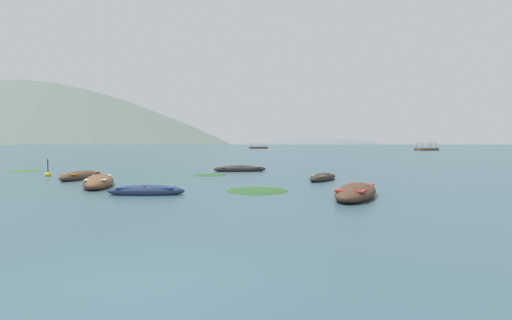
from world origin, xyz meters
TOP-DOWN VIEW (x-y plane):
  - ground_plane at (0.00, 1500.00)m, footprint 6000.00×6000.00m
  - mountain_1 at (-533.24, 1430.31)m, footprint 1391.15×1391.15m
  - mountain_2 at (278.55, 1511.28)m, footprint 1118.60×1118.60m
  - mountain_3 at (1072.47, 1581.41)m, footprint 552.49×552.49m
  - rowboat_0 at (-1.99, 10.58)m, footprint 3.15×1.01m
  - rowboat_1 at (-4.92, 13.89)m, footprint 2.15×4.63m
  - rowboat_2 at (-7.15, 17.68)m, footprint 1.94×3.67m
  - rowboat_4 at (6.14, 9.14)m, footprint 3.13×4.26m
  - rowboat_5 at (6.54, 16.11)m, footprint 2.51×3.07m
  - rowboat_6 at (2.10, 23.60)m, footprint 3.95×1.35m
  - ferry_0 at (59.61, 107.56)m, footprint 7.52×4.72m
  - ferry_1 at (13.20, 158.45)m, footprint 7.98×4.88m
  - mooring_buoy at (-10.01, 19.94)m, footprint 0.38×0.38m
  - weed_patch_0 at (-14.10, 25.19)m, footprint 2.95×3.37m
  - weed_patch_1 at (0.03, 20.11)m, footprint 3.03×3.02m
  - weed_patch_2 at (2.55, 11.54)m, footprint 3.07×3.29m

SIDE VIEW (x-z plane):
  - ground_plane at x=0.00m, z-range 0.00..0.00m
  - weed_patch_0 at x=-14.10m, z-range -0.07..0.07m
  - weed_patch_1 at x=0.03m, z-range -0.07..0.07m
  - weed_patch_2 at x=2.55m, z-range -0.07..0.07m
  - mooring_buoy at x=-10.01m, z-range -0.49..0.70m
  - rowboat_0 at x=-1.99m, z-range -0.09..0.40m
  - rowboat_5 at x=6.54m, z-range -0.09..0.42m
  - rowboat_6 at x=2.10m, z-range -0.11..0.46m
  - rowboat_2 at x=-7.15m, z-range -0.11..0.49m
  - rowboat_4 at x=6.14m, z-range -0.12..0.54m
  - rowboat_1 at x=-4.92m, z-range -0.13..0.56m
  - ferry_1 at x=13.20m, z-range -0.82..1.71m
  - ferry_0 at x=59.61m, z-range -0.82..1.72m
  - mountain_3 at x=1072.47m, z-range 0.00..184.82m
  - mountain_2 at x=278.55m, z-range 0.00..299.85m
  - mountain_1 at x=-533.24m, z-range 0.00..378.89m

